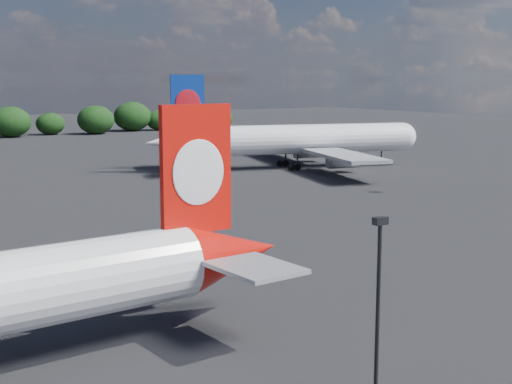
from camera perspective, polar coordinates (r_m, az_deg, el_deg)
china_southern_airliner at (r=131.96m, az=3.00°, el=4.16°), size 52.11×49.89×17.17m
apron_lamp_post at (r=27.57m, az=9.63°, el=-12.34°), size 0.55×0.30×11.40m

